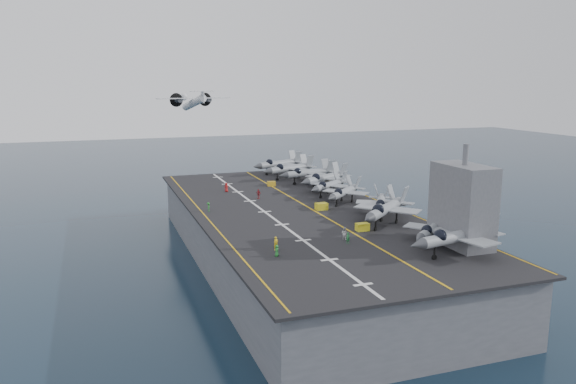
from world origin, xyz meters
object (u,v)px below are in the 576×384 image
object	(u,v)px
fighter_jet_0	(458,235)
tow_cart_a	(362,227)
island_superstructure	(463,195)
transport_plane	(194,103)

from	to	relation	value
fighter_jet_0	tow_cart_a	size ratio (longest dim) A/B	8.55
island_superstructure	fighter_jet_0	xyz separation A→B (m)	(-3.22, -3.63, -4.77)
fighter_jet_0	transport_plane	bearing A→B (deg)	101.36
fighter_jet_0	tow_cart_a	bearing A→B (deg)	113.22
fighter_jet_0	tow_cart_a	xyz separation A→B (m)	(-6.73, 15.69, -2.11)
fighter_jet_0	transport_plane	size ratio (longest dim) A/B	0.74
fighter_jet_0	tow_cart_a	distance (m)	17.20
island_superstructure	transport_plane	xyz separation A→B (m)	(-22.49, 92.31, 10.24)
island_superstructure	tow_cart_a	bearing A→B (deg)	129.53
fighter_jet_0	tow_cart_a	world-z (taller)	fighter_jet_0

